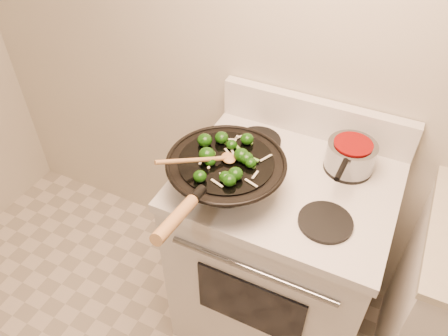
% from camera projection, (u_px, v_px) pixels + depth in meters
% --- Properties ---
extents(stove, '(0.78, 0.67, 1.08)m').
position_uv_depth(stove, '(278.00, 253.00, 1.89)').
color(stove, silver).
rests_on(stove, ground).
extents(wok, '(0.41, 0.68, 0.27)m').
position_uv_depth(wok, '(226.00, 174.00, 1.49)').
color(wok, black).
rests_on(wok, stove).
extents(stirfry, '(0.27, 0.30, 0.05)m').
position_uv_depth(stirfry, '(226.00, 156.00, 1.44)').
color(stirfry, '#0F3408').
rests_on(stirfry, wok).
extents(wooden_spoon, '(0.21, 0.23, 0.08)m').
position_uv_depth(wooden_spoon, '(208.00, 159.00, 1.42)').
color(wooden_spoon, '#A37040').
rests_on(wooden_spoon, wok).
extents(saucepan, '(0.18, 0.29, 0.11)m').
position_uv_depth(saucepan, '(351.00, 155.00, 1.59)').
color(saucepan, gray).
rests_on(saucepan, stove).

